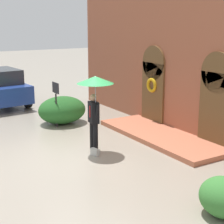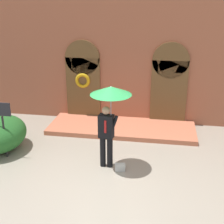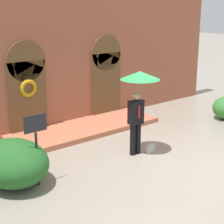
{
  "view_description": "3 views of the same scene",
  "coord_description": "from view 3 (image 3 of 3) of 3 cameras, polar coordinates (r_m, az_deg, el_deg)",
  "views": [
    {
      "loc": [
        9.68,
        -4.81,
        3.97
      ],
      "look_at": [
        -0.24,
        1.24,
        1.11
      ],
      "focal_mm": 60.0,
      "sensor_mm": 36.0,
      "label": 1
    },
    {
      "loc": [
        1.34,
        -7.15,
        4.6
      ],
      "look_at": [
        -0.15,
        1.86,
        1.13
      ],
      "focal_mm": 50.0,
      "sensor_mm": 36.0,
      "label": 2
    },
    {
      "loc": [
        -6.89,
        -6.75,
        4.1
      ],
      "look_at": [
        -0.3,
        1.27,
        1.1
      ],
      "focal_mm": 60.0,
      "sensor_mm": 36.0,
      "label": 3
    }
  ],
  "objects": [
    {
      "name": "shrub_left",
      "position": [
        9.12,
        -14.78,
        -7.48
      ],
      "size": [
        1.58,
        1.9,
        1.07
      ],
      "primitive_type": "ellipsoid",
      "color": "#235B23",
      "rests_on": "ground"
    },
    {
      "name": "handbag",
      "position": [
        10.84,
        5.91,
        -5.59
      ],
      "size": [
        0.3,
        0.19,
        0.22
      ],
      "primitive_type": "cube",
      "rotation": [
        0.0,
        0.0,
        0.26
      ],
      "color": "#B7B7B2",
      "rests_on": "ground"
    },
    {
      "name": "ground_plane",
      "position": [
        10.48,
        5.71,
        -7.02
      ],
      "size": [
        80.0,
        80.0,
        0.0
      ],
      "primitive_type": "plane",
      "color": "gray"
    },
    {
      "name": "sign_post",
      "position": [
        8.71,
        -11.51,
        -3.96
      ],
      "size": [
        0.56,
        0.06,
        1.72
      ],
      "color": "black",
      "rests_on": "ground"
    },
    {
      "name": "person_with_umbrella",
      "position": [
        10.23,
        4.12,
        3.71
      ],
      "size": [
        1.1,
        1.1,
        2.36
      ],
      "color": "black",
      "rests_on": "ground"
    },
    {
      "name": "building_facade",
      "position": [
        12.97,
        -7.2,
        9.69
      ],
      "size": [
        14.0,
        2.3,
        5.6
      ],
      "color": "#9E563D",
      "rests_on": "ground"
    }
  ]
}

